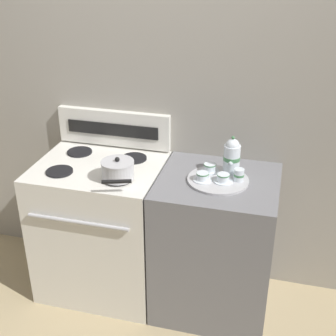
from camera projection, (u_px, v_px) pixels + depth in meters
ground_plane at (155, 290)px, 3.19m from camera, size 6.00×6.00×0.00m
wall_back at (168, 122)px, 3.00m from camera, size 6.00×0.05×2.20m
stove at (102, 227)px, 3.07m from camera, size 0.77×0.67×0.92m
control_panel at (114, 128)px, 3.06m from camera, size 0.76×0.05×0.24m
side_counter at (215, 244)px, 2.90m from camera, size 0.70×0.64×0.91m
saucepan at (118, 170)px, 2.67m from camera, size 0.23×0.30×0.13m
serving_tray at (218, 180)px, 2.68m from camera, size 0.35×0.35×0.01m
teapot at (232, 156)px, 2.70m from camera, size 0.10×0.16×0.23m
teacup_left at (223, 178)px, 2.64m from camera, size 0.11×0.11×0.05m
teacup_right at (203, 177)px, 2.65m from camera, size 0.11×0.11×0.05m
teacup_front at (210, 168)px, 2.76m from camera, size 0.11×0.11×0.05m
creamer_jug at (239, 175)px, 2.65m from camera, size 0.06×0.06×0.07m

